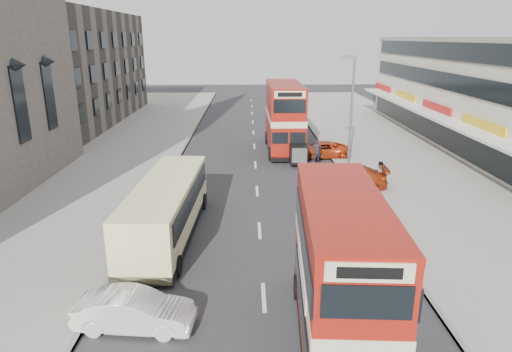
% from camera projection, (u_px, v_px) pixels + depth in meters
% --- Properties ---
extents(ground, '(160.00, 160.00, 0.00)m').
position_uv_depth(ground, '(266.00, 331.00, 14.67)').
color(ground, '#28282B').
rests_on(ground, ground).
extents(road_surface, '(12.00, 90.00, 0.01)m').
position_uv_depth(road_surface, '(255.00, 165.00, 33.76)').
color(road_surface, '#28282B').
rests_on(road_surface, ground).
extents(pavement_right, '(12.00, 90.00, 0.15)m').
position_uv_depth(pavement_right, '(412.00, 163.00, 33.95)').
color(pavement_right, gray).
rests_on(pavement_right, ground).
extents(pavement_left, '(12.00, 90.00, 0.15)m').
position_uv_depth(pavement_left, '(97.00, 165.00, 33.52)').
color(pavement_left, gray).
rests_on(pavement_left, ground).
extents(kerb_left, '(0.20, 90.00, 0.16)m').
position_uv_depth(kerb_left, '(175.00, 164.00, 33.63)').
color(kerb_left, gray).
rests_on(kerb_left, ground).
extents(kerb_right, '(0.20, 90.00, 0.16)m').
position_uv_depth(kerb_right, '(335.00, 164.00, 33.84)').
color(kerb_right, gray).
rests_on(kerb_right, ground).
extents(brick_terrace, '(14.00, 28.00, 12.00)m').
position_uv_depth(brick_terrace, '(52.00, 68.00, 48.75)').
color(brick_terrace, '#66594C').
rests_on(brick_terrace, ground).
extents(commercial_row, '(9.90, 46.20, 9.30)m').
position_uv_depth(commercial_row, '(511.00, 99.00, 34.62)').
color(commercial_row, beige).
rests_on(commercial_row, ground).
extents(street_lamp, '(1.00, 0.20, 8.12)m').
position_uv_depth(street_lamp, '(351.00, 106.00, 30.54)').
color(street_lamp, slate).
rests_on(street_lamp, ground).
extents(bus_main, '(2.78, 8.63, 4.69)m').
position_uv_depth(bus_main, '(340.00, 272.00, 13.50)').
color(bus_main, black).
rests_on(bus_main, ground).
extents(bus_second, '(2.78, 9.93, 5.47)m').
position_uv_depth(bus_second, '(285.00, 117.00, 37.14)').
color(bus_second, black).
rests_on(bus_second, ground).
extents(coach, '(2.93, 9.84, 2.58)m').
position_uv_depth(coach, '(167.00, 207.00, 21.21)').
color(coach, black).
rests_on(coach, ground).
extents(car_left_front, '(4.04, 1.74, 1.29)m').
position_uv_depth(car_left_front, '(135.00, 311.00, 14.67)').
color(car_left_front, white).
rests_on(car_left_front, ground).
extents(car_right_a, '(5.33, 2.42, 1.51)m').
position_uv_depth(car_right_a, '(345.00, 178.00, 28.21)').
color(car_right_a, '#982D0F').
rests_on(car_right_a, ground).
extents(car_right_b, '(4.66, 2.21, 1.29)m').
position_uv_depth(car_right_b, '(320.00, 150.00, 35.65)').
color(car_right_b, '#B73712').
rests_on(car_right_b, ground).
extents(pedestrian_near, '(0.65, 0.48, 1.66)m').
position_uv_depth(pedestrian_near, '(379.00, 174.00, 28.28)').
color(pedestrian_near, gray).
rests_on(pedestrian_near, pavement_right).
extents(cyclist, '(0.71, 1.71, 2.01)m').
position_uv_depth(cyclist, '(317.00, 157.00, 33.25)').
color(cyclist, gray).
rests_on(cyclist, ground).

